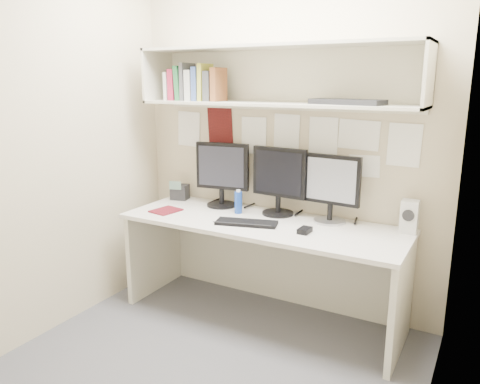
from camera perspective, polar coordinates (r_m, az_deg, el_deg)
The scene contains 19 objects.
floor at distance 3.07m, azimuth -3.16°, elevation -19.90°, with size 2.40×2.00×0.01m, color #4B4A4F.
wall_back at distance 3.47m, azimuth 5.44°, elevation 6.98°, with size 2.40×0.02×2.60m, color #BCAF90.
wall_front at distance 1.85m, azimuth -20.43°, elevation 0.42°, with size 2.40×0.02×2.60m, color #BCAF90.
wall_left at distance 3.39m, azimuth -20.98°, elevation 5.99°, with size 0.02×2.00×2.60m, color #BCAF90.
wall_right at distance 2.20m, azimuth 23.81°, elevation 2.11°, with size 0.02×2.00×2.60m, color #BCAF90.
desk at distance 3.40m, azimuth 2.67°, elevation -9.43°, with size 2.00×0.70×0.73m.
overhead_hutch at distance 3.32m, azimuth 4.60°, elevation 13.96°, with size 2.00×0.38×0.40m.
pinned_papers at distance 3.47m, azimuth 5.38°, elevation 6.15°, with size 1.92×0.01×0.48m, color white, non-canonical shape.
monitor_left at distance 3.61m, azimuth -2.20°, elevation 2.42°, with size 0.42×0.23×0.49m.
monitor_center at distance 3.39m, azimuth 4.78°, elevation 1.63°, with size 0.42×0.23×0.49m.
monitor_right at distance 3.26m, azimuth 11.09°, elevation 0.74°, with size 0.40×0.22×0.47m.
keyboard at distance 3.20m, azimuth 0.79°, elevation -3.78°, with size 0.42×0.15×0.02m, color black.
mouse at distance 3.05m, azimuth 7.90°, elevation -4.66°, with size 0.07×0.11×0.03m, color black.
speaker at distance 3.20m, azimuth 19.96°, elevation -2.83°, with size 0.11×0.12×0.21m.
blue_bottle at distance 3.45m, azimuth -0.21°, elevation -1.24°, with size 0.06×0.06×0.18m.
maroon_notebook at distance 3.56m, azimuth -9.02°, elevation -2.25°, with size 0.17×0.21×0.01m, color #580F18.
desk_phone at distance 3.89m, azimuth -7.35°, elevation 0.03°, with size 0.16×0.15×0.16m.
book_stack at distance 3.58m, azimuth -5.49°, elevation 12.94°, with size 0.46×0.17×0.28m.
hutch_tray at distance 3.09m, azimuth 12.92°, elevation 10.67°, with size 0.47×0.18×0.03m, color black.
Camera 1 is at (1.38, -2.16, 1.69)m, focal length 35.00 mm.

